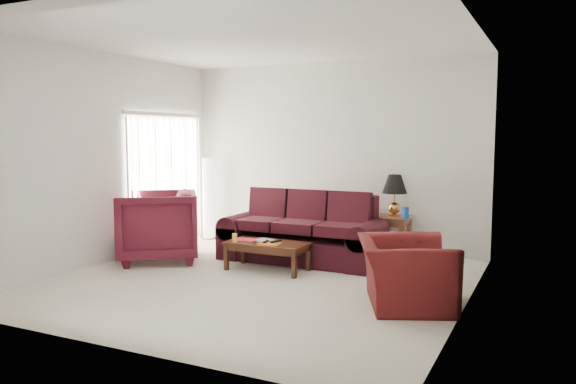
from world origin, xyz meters
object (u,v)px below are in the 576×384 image
object	(u,v)px
sofa	(302,228)
floor_lamp	(208,198)
armchair_left	(157,226)
end_table	(390,236)
coffee_table	(267,256)
armchair_right	(405,273)

from	to	relation	value
sofa	floor_lamp	world-z (taller)	floor_lamp
armchair_left	sofa	bearing A→B (deg)	78.80
end_table	floor_lamp	world-z (taller)	floor_lamp
end_table	floor_lamp	distance (m)	3.31
floor_lamp	coffee_table	bearing A→B (deg)	-38.51
end_table	coffee_table	distance (m)	2.04
floor_lamp	armchair_right	bearing A→B (deg)	-29.94
end_table	armchair_left	xyz separation A→B (m)	(-2.98, -1.78, 0.21)
armchair_right	armchair_left	bearing A→B (deg)	58.40
end_table	coffee_table	bearing A→B (deg)	-128.11
end_table	armchair_right	xyz separation A→B (m)	(0.81, -2.35, 0.05)
sofa	armchair_right	distance (m)	2.39
armchair_left	armchair_right	xyz separation A→B (m)	(3.79, -0.57, -0.16)
sofa	floor_lamp	distance (m)	2.39
armchair_left	armchair_right	distance (m)	3.83
armchair_left	coffee_table	bearing A→B (deg)	59.27
end_table	armchair_left	world-z (taller)	armchair_left
armchair_left	coffee_table	xyz separation A→B (m)	(1.72, 0.18, -0.32)
end_table	armchair_right	distance (m)	2.48
coffee_table	sofa	bearing A→B (deg)	54.75
armchair_right	sofa	bearing A→B (deg)	28.93
floor_lamp	coffee_table	distance (m)	2.64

